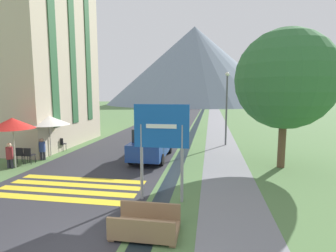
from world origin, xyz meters
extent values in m
plane|color=#517542|center=(0.00, 20.00, 0.00)|extent=(160.00, 160.00, 0.00)
cube|color=#2D2D33|center=(-2.50, 30.00, 0.00)|extent=(6.40, 60.00, 0.01)
cube|color=slate|center=(3.60, 30.00, 0.00)|extent=(2.20, 60.00, 0.01)
cube|color=black|center=(1.20, 30.00, 0.00)|extent=(0.60, 60.00, 0.00)
cube|color=yellow|center=(-2.50, 3.22, 0.01)|extent=(5.44, 0.44, 0.01)
cube|color=yellow|center=(-2.50, 3.92, 0.01)|extent=(5.44, 0.44, 0.01)
cube|color=yellow|center=(-2.50, 4.62, 0.01)|extent=(5.44, 0.44, 0.01)
cube|color=yellow|center=(-2.50, 5.32, 0.01)|extent=(5.44, 0.44, 0.01)
cone|color=slate|center=(-2.69, 81.71, 12.27)|extent=(56.07, 56.07, 24.53)
cube|color=#BCAD93|center=(-9.40, 12.00, 6.43)|extent=(5.95, 8.13, 12.86)
cube|color=#285633|center=(-6.40, 9.76, 6.43)|extent=(0.06, 0.70, 9.64)
cube|color=#285633|center=(-6.40, 12.00, 6.43)|extent=(0.06, 0.70, 9.64)
cube|color=#285633|center=(-6.40, 14.24, 6.43)|extent=(0.06, 0.70, 9.64)
cylinder|color=gray|center=(0.51, 3.71, 1.31)|extent=(0.10, 0.10, 2.62)
cylinder|color=gray|center=(1.90, 3.71, 1.31)|extent=(0.10, 0.10, 2.62)
cube|color=#1451AD|center=(1.21, 3.69, 2.57)|extent=(1.85, 0.05, 1.45)
cube|color=white|center=(1.21, 3.66, 2.57)|extent=(1.02, 0.02, 0.14)
cube|color=#846647|center=(1.20, 1.51, 0.14)|extent=(1.70, 1.10, 0.12)
cube|color=#846647|center=(1.20, 1.00, 0.43)|extent=(1.70, 0.08, 0.45)
cube|color=#846647|center=(1.20, 2.02, 0.43)|extent=(1.70, 0.08, 0.45)
cube|color=#846647|center=(0.43, 1.51, 0.04)|extent=(0.16, 0.99, 0.08)
cube|color=#846647|center=(1.97, 1.51, 0.04)|extent=(0.16, 0.99, 0.08)
cube|color=navy|center=(-0.40, 9.35, 0.72)|extent=(1.70, 4.51, 0.84)
cube|color=#23282D|center=(-0.40, 9.12, 1.48)|extent=(1.44, 2.48, 0.68)
cylinder|color=black|center=(-1.21, 10.75, 0.30)|extent=(0.18, 0.60, 0.60)
cylinder|color=black|center=(0.41, 10.75, 0.30)|extent=(0.18, 0.60, 0.60)
cylinder|color=black|center=(-1.21, 7.95, 0.30)|extent=(0.18, 0.60, 0.60)
cylinder|color=black|center=(0.41, 7.95, 0.30)|extent=(0.18, 0.60, 0.60)
cube|color=#28663D|center=(-0.66, 19.22, 0.72)|extent=(1.89, 4.52, 0.84)
cube|color=#23282D|center=(-0.66, 18.99, 1.48)|extent=(1.61, 2.48, 0.68)
cylinder|color=black|center=(-1.57, 20.62, 0.30)|extent=(0.18, 0.60, 0.60)
cylinder|color=black|center=(0.24, 20.62, 0.30)|extent=(0.18, 0.60, 0.60)
cylinder|color=black|center=(-1.57, 17.82, 0.30)|extent=(0.18, 0.60, 0.60)
cylinder|color=black|center=(0.24, 17.82, 0.30)|extent=(0.18, 0.60, 0.60)
cube|color=black|center=(-6.88, 7.23, 0.45)|extent=(0.40, 0.40, 0.04)
cube|color=black|center=(-6.88, 7.05, 0.65)|extent=(0.40, 0.04, 0.40)
cylinder|color=black|center=(-7.05, 7.40, 0.23)|extent=(0.03, 0.03, 0.45)
cylinder|color=black|center=(-6.71, 7.40, 0.23)|extent=(0.03, 0.03, 0.45)
cylinder|color=black|center=(-7.05, 7.06, 0.23)|extent=(0.03, 0.03, 0.45)
cylinder|color=black|center=(-6.71, 7.06, 0.23)|extent=(0.03, 0.03, 0.45)
cube|color=black|center=(-6.91, 8.46, 0.45)|extent=(0.40, 0.40, 0.04)
cube|color=black|center=(-6.91, 8.28, 0.65)|extent=(0.40, 0.04, 0.40)
cylinder|color=black|center=(-7.08, 8.63, 0.23)|extent=(0.03, 0.03, 0.45)
cylinder|color=black|center=(-6.74, 8.63, 0.23)|extent=(0.03, 0.03, 0.45)
cylinder|color=black|center=(-7.08, 8.29, 0.23)|extent=(0.03, 0.03, 0.45)
cylinder|color=black|center=(-6.74, 8.29, 0.23)|extent=(0.03, 0.03, 0.45)
cube|color=black|center=(-6.45, 10.24, 0.45)|extent=(0.40, 0.40, 0.04)
cube|color=black|center=(-6.45, 10.06, 0.65)|extent=(0.40, 0.04, 0.40)
cylinder|color=black|center=(-6.62, 10.41, 0.23)|extent=(0.03, 0.03, 0.45)
cylinder|color=black|center=(-6.28, 10.41, 0.23)|extent=(0.03, 0.03, 0.45)
cylinder|color=black|center=(-6.62, 10.07, 0.23)|extent=(0.03, 0.03, 0.45)
cylinder|color=black|center=(-6.28, 10.07, 0.23)|extent=(0.03, 0.03, 0.45)
cube|color=black|center=(-6.43, 7.23, 0.45)|extent=(0.40, 0.40, 0.04)
cube|color=black|center=(-6.43, 7.05, 0.65)|extent=(0.40, 0.04, 0.40)
cylinder|color=black|center=(-6.60, 7.40, 0.23)|extent=(0.03, 0.03, 0.45)
cylinder|color=black|center=(-6.26, 7.40, 0.23)|extent=(0.03, 0.03, 0.45)
cylinder|color=black|center=(-6.60, 7.06, 0.23)|extent=(0.03, 0.03, 0.45)
cylinder|color=black|center=(-6.26, 7.06, 0.23)|extent=(0.03, 0.03, 0.45)
cylinder|color=#B7B2A8|center=(-6.59, 6.37, 1.16)|extent=(0.06, 0.06, 2.31)
cone|color=red|center=(-6.59, 6.37, 2.21)|extent=(2.06, 2.06, 0.52)
cylinder|color=#B7B2A8|center=(-6.36, 8.92, 1.10)|extent=(0.06, 0.06, 2.19)
cone|color=silver|center=(-6.36, 8.92, 2.09)|extent=(2.28, 2.28, 0.51)
cylinder|color=#282833|center=(-6.92, 6.32, 0.23)|extent=(0.14, 0.14, 0.46)
cylinder|color=#282833|center=(-6.74, 6.32, 0.23)|extent=(0.14, 0.14, 0.46)
cylinder|color=maroon|center=(-6.83, 6.32, 0.75)|extent=(0.32, 0.32, 0.59)
sphere|color=beige|center=(-6.83, 6.32, 1.15)|extent=(0.22, 0.22, 0.22)
cylinder|color=#282833|center=(-6.34, 8.01, 0.23)|extent=(0.14, 0.14, 0.46)
cylinder|color=#282833|center=(-6.16, 8.01, 0.23)|extent=(0.14, 0.14, 0.46)
cylinder|color=navy|center=(-6.25, 8.01, 0.73)|extent=(0.32, 0.32, 0.54)
sphere|color=#9E755B|center=(-6.25, 8.01, 1.10)|extent=(0.22, 0.22, 0.22)
cylinder|color=#515156|center=(3.89, 13.86, 2.40)|extent=(0.12, 0.12, 4.80)
sphere|color=silver|center=(3.89, 13.86, 4.92)|extent=(0.28, 0.28, 0.28)
cylinder|color=brown|center=(6.30, 8.64, 1.14)|extent=(0.36, 0.36, 2.28)
sphere|color=#336B38|center=(6.30, 8.64, 4.30)|extent=(4.76, 4.76, 4.76)
camera|label=1|loc=(2.81, -4.74, 3.67)|focal=28.00mm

